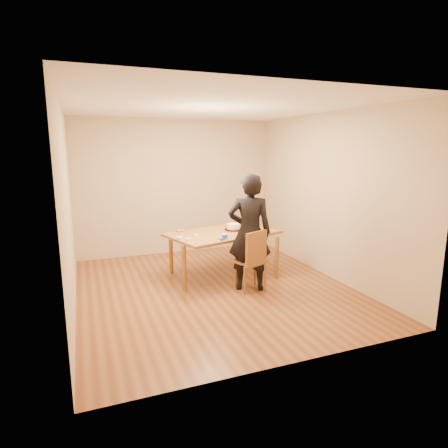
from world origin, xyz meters
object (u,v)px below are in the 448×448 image
object	(u,v)px
dining_chair	(250,261)
person	(250,233)
dining_table	(223,233)
cake	(234,226)
cake_plate	(234,229)

from	to	relation	value
dining_chair	person	world-z (taller)	person
dining_table	dining_chair	xyz separation A→B (m)	(0.15, -0.78, -0.28)
dining_table	person	size ratio (longest dim) A/B	0.99
dining_table	cake	distance (m)	0.27
cake_plate	person	world-z (taller)	person
cake_plate	person	distance (m)	0.84
dining_table	cake	xyz separation A→B (m)	(0.23, 0.10, 0.08)
cake	dining_chair	bearing A→B (deg)	-95.41
dining_chair	cake_plate	xyz separation A→B (m)	(0.08, 0.88, 0.31)
dining_table	cake_plate	bearing A→B (deg)	7.32
dining_table	person	distance (m)	0.76
dining_chair	person	xyz separation A→B (m)	(0.00, 0.05, 0.44)
person	dining_table	bearing A→B (deg)	-54.20
dining_table	person	xyz separation A→B (m)	(0.15, -0.73, 0.16)
dining_chair	dining_table	bearing A→B (deg)	77.97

